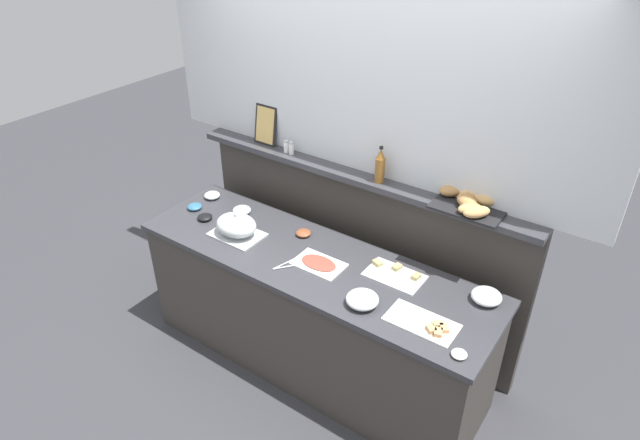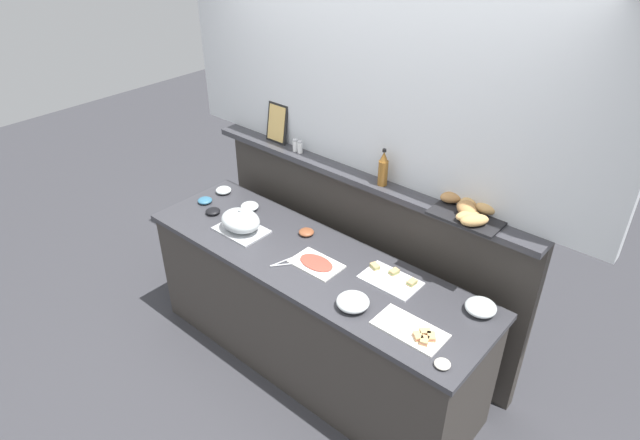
{
  "view_description": "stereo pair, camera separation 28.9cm",
  "coord_description": "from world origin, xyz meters",
  "views": [
    {
      "loc": [
        1.62,
        -2.23,
        2.88
      ],
      "look_at": [
        -0.01,
        0.1,
        1.11
      ],
      "focal_mm": 30.97,
      "sensor_mm": 36.0,
      "label": 1
    },
    {
      "loc": [
        1.85,
        -2.05,
        2.88
      ],
      "look_at": [
        -0.01,
        0.1,
        1.11
      ],
      "focal_mm": 30.97,
      "sensor_mm": 36.0,
      "label": 2
    }
  ],
  "objects": [
    {
      "name": "cold_cuts_platter",
      "position": [
        0.07,
        -0.02,
        0.89
      ],
      "size": [
        0.31,
        0.2,
        0.02
      ],
      "color": "white",
      "rests_on": "buffet_counter"
    },
    {
      "name": "bread_basket",
      "position": [
        0.77,
        0.45,
        1.32
      ],
      "size": [
        0.42,
        0.31,
        0.08
      ],
      "color": "black",
      "rests_on": "back_ledge_unit"
    },
    {
      "name": "framed_picture",
      "position": [
        -0.74,
        0.49,
        1.42
      ],
      "size": [
        0.18,
        0.06,
        0.27
      ],
      "color": "black",
      "rests_on": "back_ledge_unit"
    },
    {
      "name": "glass_bowl_large",
      "position": [
        -1.04,
        0.2,
        0.9
      ],
      "size": [
        0.12,
        0.12,
        0.05
      ],
      "color": "silver",
      "rests_on": "buffet_counter"
    },
    {
      "name": "upper_wall_panel",
      "position": [
        0.0,
        0.55,
        1.94
      ],
      "size": [
        3.04,
        0.08,
        1.31
      ],
      "primitive_type": "cube",
      "color": "silver",
      "rests_on": "back_ledge_unit"
    },
    {
      "name": "condiment_bowl_cream",
      "position": [
        -0.2,
        0.18,
        0.9
      ],
      "size": [
        0.1,
        0.1,
        0.04
      ],
      "primitive_type": "ellipsoid",
      "color": "brown",
      "rests_on": "buffet_counter"
    },
    {
      "name": "buffet_counter",
      "position": [
        0.0,
        0.0,
        0.44
      ],
      "size": [
        2.37,
        0.7,
        0.88
      ],
      "color": "#3D3833",
      "rests_on": "ground_plane"
    },
    {
      "name": "pepper_shaker",
      "position": [
        -0.49,
        0.45,
        1.33
      ],
      "size": [
        0.03,
        0.03,
        0.09
      ],
      "color": "white",
      "rests_on": "back_ledge_unit"
    },
    {
      "name": "back_ledge_unit",
      "position": [
        0.0,
        0.53,
        0.68
      ],
      "size": [
        2.44,
        0.22,
        1.29
      ],
      "color": "#3D3833",
      "rests_on": "ground_plane"
    },
    {
      "name": "glass_bowl_medium",
      "position": [
        1.02,
        0.23,
        0.91
      ],
      "size": [
        0.17,
        0.17,
        0.07
      ],
      "color": "silver",
      "rests_on": "buffet_counter"
    },
    {
      "name": "glass_bowl_extra",
      "position": [
        -0.72,
        0.16,
        0.9
      ],
      "size": [
        0.13,
        0.13,
        0.05
      ],
      "color": "silver",
      "rests_on": "buffet_counter"
    },
    {
      "name": "vinegar_bottle_amber",
      "position": [
        0.19,
        0.44,
        1.39
      ],
      "size": [
        0.06,
        0.06,
        0.24
      ],
      "color": "#8E5B23",
      "rests_on": "back_ledge_unit"
    },
    {
      "name": "condiment_bowl_red",
      "position": [
        -0.87,
        -0.05,
        0.9
      ],
      "size": [
        0.1,
        0.1,
        0.04
      ],
      "primitive_type": "ellipsoid",
      "color": "black",
      "rests_on": "buffet_counter"
    },
    {
      "name": "condiment_bowl_teal",
      "position": [
        1.06,
        -0.24,
        0.89
      ],
      "size": [
        0.08,
        0.08,
        0.03
      ],
      "primitive_type": "ellipsoid",
      "color": "silver",
      "rests_on": "buffet_counter"
    },
    {
      "name": "salt_shaker",
      "position": [
        -0.54,
        0.45,
        1.33
      ],
      "size": [
        0.03,
        0.03,
        0.09
      ],
      "color": "white",
      "rests_on": "back_ledge_unit"
    },
    {
      "name": "sandwich_platter_rear",
      "position": [
        0.83,
        -0.14,
        0.89
      ],
      "size": [
        0.38,
        0.2,
        0.04
      ],
      "color": "white",
      "rests_on": "buffet_counter"
    },
    {
      "name": "glass_bowl_small",
      "position": [
        0.47,
        -0.19,
        0.91
      ],
      "size": [
        0.18,
        0.18,
        0.07
      ],
      "color": "silver",
      "rests_on": "buffet_counter"
    },
    {
      "name": "serving_tongs",
      "position": [
        -0.09,
        -0.15,
        0.89
      ],
      "size": [
        0.12,
        0.18,
        0.01
      ],
      "color": "#B7BABF",
      "rests_on": "buffet_counter"
    },
    {
      "name": "sandwich_platter_front",
      "position": [
        0.5,
        0.15,
        0.89
      ],
      "size": [
        0.34,
        0.21,
        0.04
      ],
      "color": "silver",
      "rests_on": "buffet_counter"
    },
    {
      "name": "condiment_bowl_dark",
      "position": [
        -1.04,
        0.01,
        0.9
      ],
      "size": [
        0.1,
        0.1,
        0.04
      ],
      "primitive_type": "ellipsoid",
      "color": "teal",
      "rests_on": "buffet_counter"
    },
    {
      "name": "ground_plane",
      "position": [
        0.0,
        0.6,
        0.0
      ],
      "size": [
        12.0,
        12.0,
        0.0
      ],
      "primitive_type": "plane",
      "color": "#38383D"
    },
    {
      "name": "serving_cloche",
      "position": [
        -0.56,
        -0.07,
        0.95
      ],
      "size": [
        0.34,
        0.24,
        0.17
      ],
      "color": "#B7BABF",
      "rests_on": "buffet_counter"
    }
  ]
}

